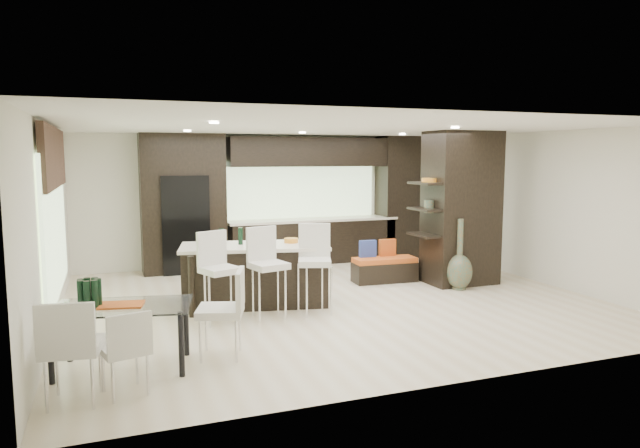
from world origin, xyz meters
name	(u,v)px	position (x,y,z in m)	size (l,w,h in m)	color
ground	(333,300)	(0.00, 0.00, 0.00)	(8.00, 8.00, 0.00)	beige
back_wall	(272,199)	(0.00, 3.50, 1.35)	(8.00, 0.02, 2.70)	white
left_wall	(50,227)	(-4.00, 0.00, 1.35)	(0.02, 7.00, 2.70)	white
right_wall	(540,207)	(4.00, 0.00, 1.35)	(0.02, 7.00, 2.70)	white
ceiling	(334,128)	(0.00, 0.00, 2.70)	(8.00, 7.00, 0.02)	white
window_left	(55,225)	(-3.96, 0.20, 1.35)	(0.04, 3.20, 1.90)	#B2D199
window_back	(300,190)	(0.60, 3.46, 1.55)	(3.40, 0.04, 1.20)	#B2D199
stone_accent	(53,157)	(-3.93, 0.20, 2.25)	(0.08, 3.00, 0.80)	brown
ceiling_spots	(328,130)	(0.00, 0.25, 2.68)	(4.00, 3.00, 0.02)	white
back_cabinetry	(300,200)	(0.50, 3.17, 1.35)	(6.80, 0.68, 2.70)	black
refrigerator	(184,224)	(-1.90, 3.12, 0.95)	(0.90, 0.68, 1.90)	black
partition_column	(461,208)	(2.60, 0.40, 1.35)	(1.20, 0.80, 2.70)	black
kitchen_island	(255,275)	(-1.21, 0.21, 0.46)	(2.22, 0.95, 0.92)	black
stool_left	(220,287)	(-1.89, -0.59, 0.50)	(0.45, 0.45, 1.01)	silver
stool_mid	(269,282)	(-1.21, -0.59, 0.52)	(0.46, 0.46, 1.03)	silver
stool_right	(315,278)	(-0.53, -0.59, 0.52)	(0.46, 0.46, 1.04)	silver
bench	(385,270)	(1.37, 0.93, 0.22)	(1.15, 0.44, 0.44)	black
floor_vase	(460,254)	(2.30, -0.04, 0.61)	(0.45, 0.45, 1.21)	#4D553D
dining_table	(123,337)	(-3.18, -1.91, 0.34)	(1.43, 0.81, 0.69)	white
chair_near	(125,355)	(-3.18, -2.60, 0.38)	(0.42, 0.42, 0.77)	silver
chair_far	(73,354)	(-3.63, -2.64, 0.46)	(0.50, 0.50, 0.92)	silver
chair_end	(220,317)	(-2.14, -1.91, 0.46)	(0.50, 0.50, 0.93)	silver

